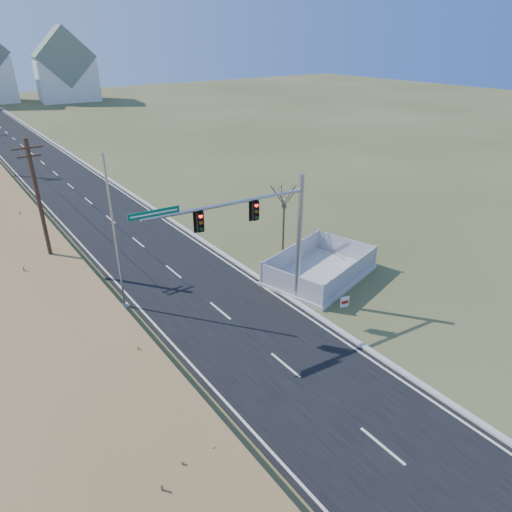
% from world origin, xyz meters
% --- Properties ---
extents(ground, '(260.00, 260.00, 0.00)m').
position_xyz_m(ground, '(0.00, 0.00, 0.00)').
color(ground, '#454B24').
rests_on(ground, ground).
extents(road, '(8.00, 180.00, 0.06)m').
position_xyz_m(road, '(0.00, 50.00, 0.03)').
color(road, black).
rests_on(road, ground).
extents(curb, '(0.30, 180.00, 0.18)m').
position_xyz_m(curb, '(4.15, 50.00, 0.09)').
color(curb, '#B2AFA8').
rests_on(curb, ground).
extents(utility_pole_near, '(1.80, 0.26, 9.00)m').
position_xyz_m(utility_pole_near, '(-6.50, 15.00, 4.68)').
color(utility_pole_near, '#422D1E').
rests_on(utility_pole_near, ground).
extents(condo_ne, '(14.12, 10.51, 16.52)m').
position_xyz_m(condo_ne, '(20.00, 104.00, 6.84)').
color(condo_ne, white).
rests_on(condo_ne, ground).
extents(traffic_signal_mast, '(9.80, 1.35, 7.83)m').
position_xyz_m(traffic_signal_mast, '(2.60, 2.63, 4.75)').
color(traffic_signal_mast, '#9EA0A5').
rests_on(traffic_signal_mast, ground).
extents(fence_enclosure, '(8.14, 6.54, 1.64)m').
position_xyz_m(fence_enclosure, '(7.61, 3.72, 0.31)').
color(fence_enclosure, '#B7B5AD').
rests_on(fence_enclosure, ground).
extents(open_sign, '(0.56, 0.19, 0.70)m').
position_xyz_m(open_sign, '(6.19, 0.05, 0.37)').
color(open_sign, white).
rests_on(open_sign, ground).
extents(flagpole, '(0.41, 0.41, 9.19)m').
position_xyz_m(flagpole, '(-4.30, 7.75, 3.67)').
color(flagpole, '#B7B5AD').
rests_on(flagpole, ground).
extents(bare_tree, '(2.04, 2.04, 5.41)m').
position_xyz_m(bare_tree, '(8.25, 8.38, 4.36)').
color(bare_tree, '#4C3F33').
rests_on(bare_tree, ground).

